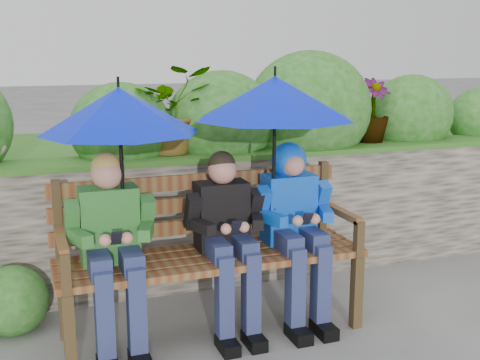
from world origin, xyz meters
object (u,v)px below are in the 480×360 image
object	(u,v)px
boy_right	(294,216)
umbrella_right	(275,98)
umbrella_left	(119,111)
boy_left	(112,242)
boy_middle	(227,232)
park_bench	(208,242)

from	to	relation	value
boy_right	umbrella_right	world-z (taller)	umbrella_right
umbrella_left	umbrella_right	bearing A→B (deg)	-0.52
boy_left	boy_right	bearing A→B (deg)	0.66
boy_right	boy_middle	bearing A→B (deg)	-178.76
boy_middle	umbrella_left	world-z (taller)	umbrella_left
boy_left	umbrella_right	size ratio (longest dim) A/B	1.18
park_bench	umbrella_left	world-z (taller)	umbrella_left
boy_left	boy_middle	bearing A→B (deg)	0.28
boy_right	umbrella_left	world-z (taller)	umbrella_left
boy_left	umbrella_right	distance (m)	1.33
boy_left	umbrella_left	distance (m)	0.78
umbrella_left	boy_right	bearing A→B (deg)	-1.16
boy_right	park_bench	bearing A→B (deg)	171.58
park_bench	umbrella_left	distance (m)	1.03
boy_middle	umbrella_right	xyz separation A→B (m)	(0.33, 0.02, 0.84)
park_bench	boy_middle	world-z (taller)	boy_middle
park_bench	boy_left	bearing A→B (deg)	-171.06
park_bench	umbrella_left	xyz separation A→B (m)	(-0.55, -0.06, 0.88)
boy_middle	boy_right	distance (m)	0.48
park_bench	boy_right	world-z (taller)	boy_right
park_bench	boy_right	size ratio (longest dim) A/B	1.62
boy_left	umbrella_right	world-z (taller)	umbrella_right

